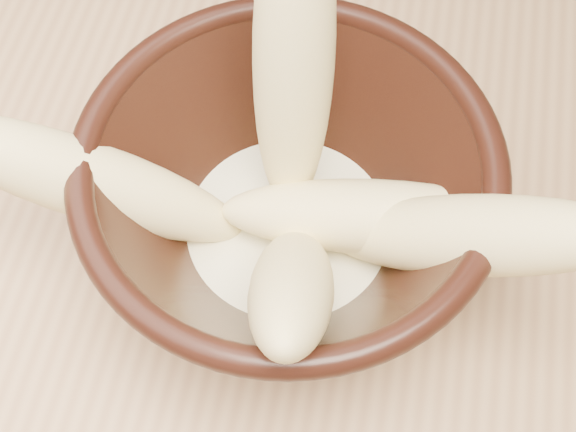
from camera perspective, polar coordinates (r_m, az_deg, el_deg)
name	(u,v)px	position (r m, az deg, el deg)	size (l,w,h in m)	color
table	(327,212)	(0.62, 2.76, 0.27)	(1.20, 0.80, 0.75)	tan
bowl	(288,207)	(0.45, 0.00, 0.65)	(0.23, 0.23, 0.12)	black
milk_puddle	(288,232)	(0.47, 0.00, -1.15)	(0.13, 0.13, 0.02)	#EFEAC0
banana_upright	(293,65)	(0.41, 0.39, 10.68)	(0.04, 0.04, 0.20)	#F5DF90
banana_left	(94,182)	(0.44, -13.63, 2.37)	(0.04, 0.04, 0.18)	#F5DF90
banana_right	(464,235)	(0.41, 12.40, -1.33)	(0.04, 0.04, 0.18)	#F5DF90
banana_across	(373,217)	(0.44, 6.06, -0.06)	(0.04, 0.04, 0.17)	#F5DF90
banana_front	(292,289)	(0.39, 0.28, -5.19)	(0.04, 0.04, 0.15)	#F5DF90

